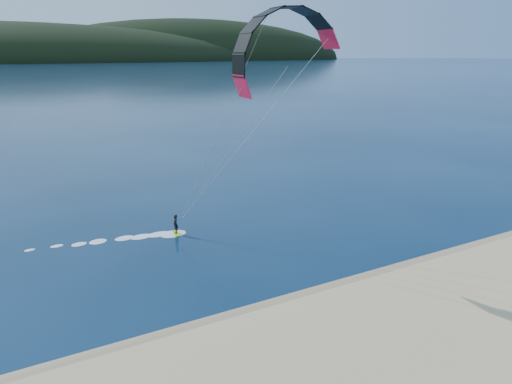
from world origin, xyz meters
TOP-DOWN VIEW (x-y plane):
  - ground at (0.00, 0.00)m, footprint 1800.00×1800.00m
  - wet_sand at (0.00, 4.50)m, footprint 220.00×2.50m
  - headland at (0.63, 745.28)m, footprint 1200.00×310.00m
  - kitesurfer_near at (3.92, 12.25)m, footprint 21.33×7.96m

SIDE VIEW (x-z plane):
  - ground at x=0.00m, z-range 0.00..0.00m
  - headland at x=0.63m, z-range -70.00..70.00m
  - wet_sand at x=0.00m, z-range 0.00..0.10m
  - kitesurfer_near at x=3.92m, z-range 3.99..19.88m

